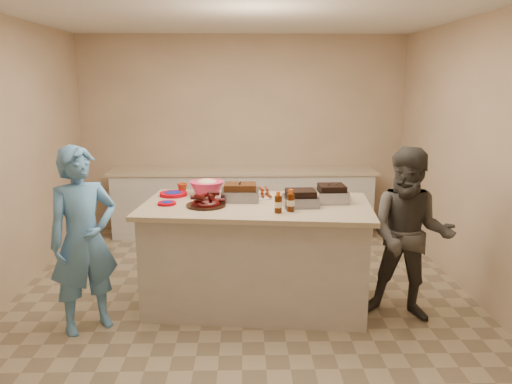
{
  "coord_description": "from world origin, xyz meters",
  "views": [
    {
      "loc": [
        0.03,
        -4.5,
        2.09
      ],
      "look_at": [
        0.13,
        -0.02,
        1.08
      ],
      "focal_mm": 35.0,
      "sensor_mm": 36.0,
      "label": 1
    }
  ],
  "objects_px": {
    "guest_blue": "(91,327)",
    "mustard_bottle": "(251,198)",
    "guest_gray": "(404,317)",
    "coleslaw_bowl": "(207,195)",
    "plastic_cup": "(182,193)",
    "bbq_bottle_b": "(291,211)",
    "bbq_bottle_a": "(278,213)",
    "roasting_pan": "(331,202)",
    "rib_platter": "(206,206)",
    "island": "(256,303)"
  },
  "relations": [
    {
      "from": "coleslaw_bowl",
      "to": "bbq_bottle_a",
      "type": "distance_m",
      "value": 0.96
    },
    {
      "from": "rib_platter",
      "to": "plastic_cup",
      "type": "bearing_deg",
      "value": 116.73
    },
    {
      "from": "rib_platter",
      "to": "bbq_bottle_b",
      "type": "distance_m",
      "value": 0.77
    },
    {
      "from": "mustard_bottle",
      "to": "plastic_cup",
      "type": "xyz_separation_m",
      "value": [
        -0.69,
        0.24,
        0.0
      ]
    },
    {
      "from": "guest_gray",
      "to": "roasting_pan",
      "type": "bearing_deg",
      "value": 169.82
    },
    {
      "from": "island",
      "to": "mustard_bottle",
      "type": "height_order",
      "value": "mustard_bottle"
    },
    {
      "from": "bbq_bottle_b",
      "to": "roasting_pan",
      "type": "bearing_deg",
      "value": 39.41
    },
    {
      "from": "mustard_bottle",
      "to": "guest_gray",
      "type": "bearing_deg",
      "value": -21.86
    },
    {
      "from": "bbq_bottle_b",
      "to": "guest_blue",
      "type": "relative_size",
      "value": 0.12
    },
    {
      "from": "bbq_bottle_a",
      "to": "rib_platter",
      "type": "bearing_deg",
      "value": 158.95
    },
    {
      "from": "rib_platter",
      "to": "bbq_bottle_a",
      "type": "distance_m",
      "value": 0.68
    },
    {
      "from": "bbq_bottle_b",
      "to": "plastic_cup",
      "type": "height_order",
      "value": "bbq_bottle_b"
    },
    {
      "from": "bbq_bottle_b",
      "to": "guest_blue",
      "type": "bearing_deg",
      "value": -174.38
    },
    {
      "from": "island",
      "to": "guest_blue",
      "type": "xyz_separation_m",
      "value": [
        -1.45,
        -0.45,
        0.0
      ]
    },
    {
      "from": "roasting_pan",
      "to": "mustard_bottle",
      "type": "distance_m",
      "value": 0.77
    },
    {
      "from": "mustard_bottle",
      "to": "roasting_pan",
      "type": "bearing_deg",
      "value": -13.65
    },
    {
      "from": "roasting_pan",
      "to": "guest_blue",
      "type": "relative_size",
      "value": 0.17
    },
    {
      "from": "coleslaw_bowl",
      "to": "bbq_bottle_a",
      "type": "height_order",
      "value": "coleslaw_bowl"
    },
    {
      "from": "coleslaw_bowl",
      "to": "bbq_bottle_a",
      "type": "bearing_deg",
      "value": -46.72
    },
    {
      "from": "bbq_bottle_b",
      "to": "guest_gray",
      "type": "distance_m",
      "value": 1.43
    },
    {
      "from": "island",
      "to": "mustard_bottle",
      "type": "bearing_deg",
      "value": 105.92
    },
    {
      "from": "bbq_bottle_a",
      "to": "guest_gray",
      "type": "bearing_deg",
      "value": 0.54
    },
    {
      "from": "guest_blue",
      "to": "guest_gray",
      "type": "bearing_deg",
      "value": -32.73
    },
    {
      "from": "plastic_cup",
      "to": "island",
      "type": "bearing_deg",
      "value": -33.36
    },
    {
      "from": "coleslaw_bowl",
      "to": "bbq_bottle_a",
      "type": "xyz_separation_m",
      "value": [
        0.66,
        -0.7,
        -0.0
      ]
    },
    {
      "from": "bbq_bottle_b",
      "to": "guest_gray",
      "type": "height_order",
      "value": "bbq_bottle_b"
    },
    {
      "from": "rib_platter",
      "to": "plastic_cup",
      "type": "height_order",
      "value": "rib_platter"
    },
    {
      "from": "bbq_bottle_b",
      "to": "plastic_cup",
      "type": "distance_m",
      "value": 1.27
    },
    {
      "from": "coleslaw_bowl",
      "to": "plastic_cup",
      "type": "relative_size",
      "value": 3.25
    },
    {
      "from": "coleslaw_bowl",
      "to": "plastic_cup",
      "type": "bearing_deg",
      "value": 158.21
    },
    {
      "from": "roasting_pan",
      "to": "mustard_bottle",
      "type": "xyz_separation_m",
      "value": [
        -0.74,
        0.18,
        0.0
      ]
    },
    {
      "from": "roasting_pan",
      "to": "mustard_bottle",
      "type": "height_order",
      "value": "mustard_bottle"
    },
    {
      "from": "plastic_cup",
      "to": "bbq_bottle_b",
      "type": "bearing_deg",
      "value": -36.49
    },
    {
      "from": "roasting_pan",
      "to": "plastic_cup",
      "type": "bearing_deg",
      "value": 161.81
    },
    {
      "from": "bbq_bottle_a",
      "to": "bbq_bottle_b",
      "type": "distance_m",
      "value": 0.12
    },
    {
      "from": "mustard_bottle",
      "to": "guest_blue",
      "type": "relative_size",
      "value": 0.08
    },
    {
      "from": "island",
      "to": "coleslaw_bowl",
      "type": "relative_size",
      "value": 6.18
    },
    {
      "from": "island",
      "to": "coleslaw_bowl",
      "type": "bearing_deg",
      "value": 147.72
    },
    {
      "from": "island",
      "to": "plastic_cup",
      "type": "xyz_separation_m",
      "value": [
        -0.73,
        0.48,
        0.98
      ]
    },
    {
      "from": "rib_platter",
      "to": "plastic_cup",
      "type": "xyz_separation_m",
      "value": [
        -0.28,
        0.56,
        0.0
      ]
    },
    {
      "from": "coleslaw_bowl",
      "to": "guest_gray",
      "type": "xyz_separation_m",
      "value": [
        1.81,
        -0.69,
        -0.98
      ]
    },
    {
      "from": "coleslaw_bowl",
      "to": "bbq_bottle_a",
      "type": "relative_size",
      "value": 1.81
    },
    {
      "from": "guest_blue",
      "to": "mustard_bottle",
      "type": "bearing_deg",
      "value": -9.4
    },
    {
      "from": "mustard_bottle",
      "to": "guest_blue",
      "type": "height_order",
      "value": "mustard_bottle"
    },
    {
      "from": "guest_gray",
      "to": "island",
      "type": "bearing_deg",
      "value": -172.7
    },
    {
      "from": "rib_platter",
      "to": "bbq_bottle_b",
      "type": "height_order",
      "value": "bbq_bottle_b"
    },
    {
      "from": "rib_platter",
      "to": "mustard_bottle",
      "type": "height_order",
      "value": "rib_platter"
    },
    {
      "from": "plastic_cup",
      "to": "guest_blue",
      "type": "bearing_deg",
      "value": -127.5
    },
    {
      "from": "rib_platter",
      "to": "bbq_bottle_b",
      "type": "xyz_separation_m",
      "value": [
        0.74,
        -0.2,
        0.0
      ]
    },
    {
      "from": "bbq_bottle_b",
      "to": "island",
      "type": "bearing_deg",
      "value": 136.66
    }
  ]
}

